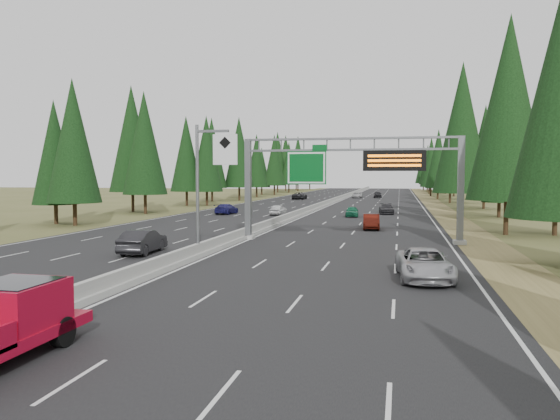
{
  "coord_description": "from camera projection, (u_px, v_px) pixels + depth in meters",
  "views": [
    {
      "loc": [
        11.92,
        -6.03,
        5.03
      ],
      "look_at": [
        6.2,
        20.0,
        3.35
      ],
      "focal_mm": 35.0,
      "sensor_mm": 36.0,
      "label": 1
    }
  ],
  "objects": [
    {
      "name": "car_onc_blue",
      "position": [
        226.0,
        209.0,
        70.46
      ],
      "size": [
        2.21,
        4.73,
        1.34
      ],
      "primitive_type": "imported",
      "rotation": [
        0.0,
        0.0,
        3.07
      ],
      "color": "navy",
      "rests_on": "road"
    },
    {
      "name": "shoulder_right",
      "position": [
        439.0,
        209.0,
        82.91
      ],
      "size": [
        3.6,
        260.0,
        0.06
      ],
      "primitive_type": "cube",
      "color": "olive",
      "rests_on": "ground"
    },
    {
      "name": "car_onc_far",
      "position": [
        300.0,
        196.0,
        114.75
      ],
      "size": [
        2.57,
        5.48,
        1.52
      ],
      "primitive_type": "imported",
      "rotation": [
        0.0,
        0.0,
        3.13
      ],
      "color": "black",
      "rests_on": "road"
    },
    {
      "name": "car_ahead_far",
      "position": [
        378.0,
        195.0,
        122.17
      ],
      "size": [
        2.0,
        4.39,
        1.46
      ],
      "primitive_type": "imported",
      "rotation": [
        0.0,
        0.0,
        0.06
      ],
      "color": "black",
      "rests_on": "road"
    },
    {
      "name": "silver_minivan",
      "position": [
        425.0,
        264.0,
        25.99
      ],
      "size": [
        2.83,
        5.44,
        1.46
      ],
      "primitive_type": "imported",
      "rotation": [
        0.0,
        0.0,
        0.08
      ],
      "color": "#A3A3A8",
      "rests_on": "road"
    },
    {
      "name": "car_ahead_dkred",
      "position": [
        371.0,
        222.0,
        50.55
      ],
      "size": [
        1.71,
        4.29,
        1.39
      ],
      "primitive_type": "imported",
      "rotation": [
        0.0,
        0.0,
        0.06
      ],
      "color": "#62170E",
      "rests_on": "road"
    },
    {
      "name": "sign_gantry",
      "position": [
        359.0,
        173.0,
        40.51
      ],
      "size": [
        16.75,
        0.98,
        7.8
      ],
      "color": "slate",
      "rests_on": "road"
    },
    {
      "name": "car_ahead_white",
      "position": [
        357.0,
        195.0,
        121.58
      ],
      "size": [
        2.17,
        4.61,
        1.28
      ],
      "primitive_type": "imported",
      "rotation": [
        0.0,
        0.0,
        0.01
      ],
      "color": "#B8B8B8",
      "rests_on": "road"
    },
    {
      "name": "car_onc_white",
      "position": [
        278.0,
        210.0,
        68.73
      ],
      "size": [
        1.76,
        4.0,
        1.34
      ],
      "primitive_type": "imported",
      "rotation": [
        0.0,
        0.0,
        3.1
      ],
      "color": "silver",
      "rests_on": "road"
    },
    {
      "name": "tree_row_right",
      "position": [
        476.0,
        146.0,
        74.18
      ],
      "size": [
        12.26,
        237.82,
        18.59
      ],
      "color": "black",
      "rests_on": "ground"
    },
    {
      "name": "tree_row_left",
      "position": [
        172.0,
        147.0,
        82.94
      ],
      "size": [
        12.17,
        237.55,
        18.4
      ],
      "color": "black",
      "rests_on": "ground"
    },
    {
      "name": "car_onc_near",
      "position": [
        143.0,
        241.0,
        34.78
      ],
      "size": [
        1.93,
        4.74,
        1.53
      ],
      "primitive_type": "imported",
      "rotation": [
        0.0,
        0.0,
        3.21
      ],
      "color": "black",
      "rests_on": "road"
    },
    {
      "name": "median_barrier",
      "position": [
        323.0,
        205.0,
        86.7
      ],
      "size": [
        0.7,
        260.0,
        0.85
      ],
      "color": "gray",
      "rests_on": "road"
    },
    {
      "name": "hov_sign_pole",
      "position": [
        206.0,
        181.0,
        32.66
      ],
      "size": [
        2.8,
        0.5,
        8.0
      ],
      "color": "slate",
      "rests_on": "road"
    },
    {
      "name": "car_ahead_green",
      "position": [
        352.0,
        211.0,
        65.91
      ],
      "size": [
        1.69,
        3.8,
        1.27
      ],
      "primitive_type": "imported",
      "rotation": [
        0.0,
        0.0,
        0.05
      ],
      "color": "#176542",
      "rests_on": "road"
    },
    {
      "name": "road",
      "position": [
        323.0,
        207.0,
        86.72
      ],
      "size": [
        32.0,
        260.0,
        0.08
      ],
      "primitive_type": "cube",
      "color": "black",
      "rests_on": "ground"
    },
    {
      "name": "shoulder_left",
      "position": [
        217.0,
        206.0,
        90.54
      ],
      "size": [
        3.6,
        260.0,
        0.06
      ],
      "primitive_type": "cube",
      "color": "#505427",
      "rests_on": "ground"
    },
    {
      "name": "red_pickup",
      "position": [
        2.0,
        318.0,
        14.69
      ],
      "size": [
        2.21,
        6.19,
        2.02
      ],
      "color": "black",
      "rests_on": "road"
    },
    {
      "name": "car_ahead_dkgrey",
      "position": [
        386.0,
        209.0,
        70.79
      ],
      "size": [
        2.14,
        4.65,
        1.32
      ],
      "primitive_type": "imported",
      "rotation": [
        0.0,
        0.0,
        0.07
      ],
      "color": "black",
      "rests_on": "road"
    }
  ]
}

